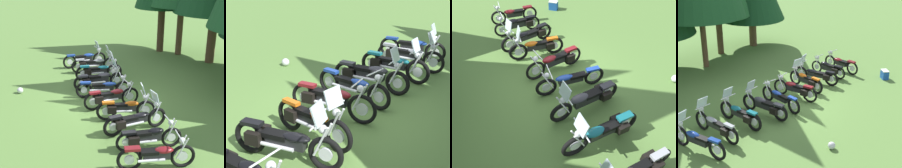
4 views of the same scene
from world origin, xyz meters
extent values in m
plane|color=#547A38|center=(0.00, 0.00, 0.00)|extent=(80.00, 80.00, 0.00)
torus|color=black|center=(-4.85, 1.45, 0.37)|extent=(0.14, 0.75, 0.75)
cylinder|color=silver|center=(-4.85, 1.45, 0.37)|extent=(0.06, 0.29, 0.29)
torus|color=black|center=(-4.93, -0.23, 0.37)|extent=(0.14, 0.75, 0.75)
cylinder|color=silver|center=(-4.93, -0.23, 0.37)|extent=(0.06, 0.29, 0.29)
cube|color=black|center=(-4.89, 0.61, 0.49)|extent=(0.23, 0.84, 0.25)
ellipsoid|color=navy|center=(-4.88, 0.84, 0.64)|extent=(0.27, 0.60, 0.20)
cube|color=black|center=(-4.90, 0.38, 0.61)|extent=(0.25, 0.57, 0.10)
cube|color=navy|center=(-4.93, -0.15, 0.73)|extent=(0.20, 0.45, 0.08)
cylinder|color=silver|center=(-4.93, 1.40, 0.67)|extent=(0.06, 0.34, 0.65)
cylinder|color=silver|center=(-4.78, 1.39, 0.67)|extent=(0.06, 0.34, 0.65)
cylinder|color=silver|center=(-4.86, 1.31, 1.01)|extent=(0.78, 0.07, 0.04)
sphere|color=silver|center=(-4.85, 1.40, 0.89)|extent=(0.18, 0.18, 0.17)
cylinder|color=silver|center=(-4.78, 0.42, 0.39)|extent=(0.12, 0.84, 0.08)
cube|color=silver|center=(-4.86, 1.33, 1.19)|extent=(0.45, 0.17, 0.39)
torus|color=black|center=(-3.64, 1.57, 0.38)|extent=(0.24, 0.76, 0.76)
cylinder|color=silver|center=(-3.64, 1.57, 0.38)|extent=(0.10, 0.30, 0.30)
torus|color=black|center=(-3.95, -0.05, 0.38)|extent=(0.24, 0.76, 0.76)
cylinder|color=silver|center=(-3.95, -0.05, 0.38)|extent=(0.10, 0.30, 0.30)
cube|color=black|center=(-3.80, 0.76, 0.48)|extent=(0.32, 0.83, 0.23)
ellipsoid|color=#9EA0A8|center=(-3.76, 0.98, 0.62)|extent=(0.32, 0.61, 0.18)
cube|color=black|center=(-3.84, 0.54, 0.59)|extent=(0.30, 0.57, 0.10)
cube|color=#9EA0A8|center=(-3.94, 0.03, 0.74)|extent=(0.24, 0.46, 0.08)
cylinder|color=silver|center=(-3.72, 1.52, 0.68)|extent=(0.11, 0.34, 0.65)
cylinder|color=silver|center=(-3.59, 1.50, 0.68)|extent=(0.11, 0.34, 0.65)
cylinder|color=silver|center=(-3.67, 1.43, 1.01)|extent=(0.66, 0.16, 0.04)
sphere|color=silver|center=(-3.65, 1.52, 0.89)|extent=(0.20, 0.20, 0.17)
cylinder|color=silver|center=(-3.73, 0.56, 0.40)|extent=(0.23, 0.82, 0.08)
cube|color=silver|center=(-3.67, 1.45, 1.19)|extent=(0.46, 0.23, 0.39)
cube|color=black|center=(-4.05, 0.17, 0.48)|extent=(0.20, 0.34, 0.26)
cube|color=black|center=(-3.78, 0.12, 0.48)|extent=(0.20, 0.34, 0.26)
torus|color=black|center=(-2.50, 1.29, 0.39)|extent=(0.26, 0.78, 0.77)
cylinder|color=silver|center=(-2.50, 1.29, 0.39)|extent=(0.10, 0.30, 0.30)
torus|color=black|center=(-2.78, -0.22, 0.39)|extent=(0.26, 0.78, 0.77)
cylinder|color=silver|center=(-2.78, -0.22, 0.39)|extent=(0.10, 0.30, 0.30)
cube|color=black|center=(-2.64, 0.53, 0.49)|extent=(0.35, 0.79, 0.23)
ellipsoid|color=#14606B|center=(-2.60, 0.74, 0.63)|extent=(0.36, 0.58, 0.18)
cube|color=black|center=(-2.68, 0.32, 0.60)|extent=(0.34, 0.54, 0.10)
cube|color=#14606B|center=(-2.77, -0.14, 0.75)|extent=(0.27, 0.47, 0.08)
cylinder|color=silver|center=(-2.59, 1.24, 0.68)|extent=(0.11, 0.34, 0.65)
cylinder|color=silver|center=(-2.43, 1.21, 0.68)|extent=(0.11, 0.34, 0.65)
cylinder|color=silver|center=(-2.52, 1.15, 1.02)|extent=(0.73, 0.17, 0.04)
sphere|color=silver|center=(-2.51, 1.24, 0.90)|extent=(0.20, 0.20, 0.17)
cylinder|color=silver|center=(-2.54, 0.34, 0.41)|extent=(0.22, 0.76, 0.08)
cube|color=silver|center=(-2.52, 1.17, 1.20)|extent=(0.46, 0.23, 0.39)
cube|color=black|center=(-2.91, 0.01, 0.49)|extent=(0.20, 0.34, 0.26)
cube|color=black|center=(-2.58, -0.06, 0.49)|extent=(0.20, 0.34, 0.26)
torus|color=black|center=(-1.43, 0.94, 0.36)|extent=(0.21, 0.73, 0.72)
cylinder|color=silver|center=(-1.43, 0.94, 0.36)|extent=(0.09, 0.28, 0.27)
torus|color=black|center=(-1.65, -0.71, 0.36)|extent=(0.21, 0.73, 0.72)
cylinder|color=silver|center=(-1.65, -0.71, 0.36)|extent=(0.09, 0.28, 0.27)
cube|color=black|center=(-1.54, 0.11, 0.48)|extent=(0.34, 0.85, 0.27)
ellipsoid|color=#2D2D33|center=(-1.51, 0.34, 0.64)|extent=(0.37, 0.62, 0.21)
cube|color=black|center=(-1.57, -0.12, 0.61)|extent=(0.35, 0.58, 0.10)
cube|color=#2D2D33|center=(-1.64, -0.63, 0.69)|extent=(0.27, 0.46, 0.08)
cylinder|color=silver|center=(-1.52, 0.89, 0.66)|extent=(0.09, 0.34, 0.65)
cylinder|color=silver|center=(-1.35, 0.87, 0.66)|extent=(0.09, 0.34, 0.65)
cylinder|color=silver|center=(-1.45, 0.80, 1.00)|extent=(0.72, 0.13, 0.04)
sphere|color=silver|center=(-1.43, 0.89, 0.88)|extent=(0.19, 0.19, 0.17)
cylinder|color=silver|center=(-1.42, -0.09, 0.38)|extent=(0.19, 0.83, 0.08)
cube|color=silver|center=(-1.44, 0.82, 1.18)|extent=(0.46, 0.21, 0.39)
cube|color=black|center=(-1.81, -0.49, 0.46)|extent=(0.18, 0.34, 0.26)
cube|color=black|center=(-1.44, -0.54, 0.46)|extent=(0.18, 0.34, 0.26)
torus|color=black|center=(-0.32, 0.72, 0.36)|extent=(0.32, 0.71, 0.71)
cylinder|color=silver|center=(-0.32, 0.72, 0.36)|extent=(0.13, 0.28, 0.27)
torus|color=black|center=(-0.84, -0.88, 0.36)|extent=(0.32, 0.71, 0.71)
cylinder|color=silver|center=(-0.84, -0.88, 0.36)|extent=(0.13, 0.28, 0.27)
cube|color=black|center=(-0.58, -0.08, 0.46)|extent=(0.43, 0.85, 0.22)
ellipsoid|color=navy|center=(-0.51, 0.14, 0.59)|extent=(0.40, 0.64, 0.17)
cube|color=black|center=(-0.65, -0.30, 0.56)|extent=(0.38, 0.60, 0.10)
cube|color=navy|center=(-0.81, -0.80, 0.69)|extent=(0.30, 0.47, 0.08)
cylinder|color=silver|center=(-0.40, 0.69, 0.65)|extent=(0.15, 0.33, 0.65)
cylinder|color=silver|center=(-0.27, 0.65, 0.65)|extent=(0.15, 0.33, 0.65)
cylinder|color=silver|center=(-0.36, 0.59, 0.99)|extent=(0.68, 0.25, 0.04)
sphere|color=silver|center=(-0.33, 0.68, 0.87)|extent=(0.21, 0.21, 0.17)
cylinder|color=silver|center=(-0.52, -0.29, 0.38)|extent=(0.33, 0.82, 0.08)
torus|color=black|center=(0.57, 0.58, 0.37)|extent=(0.15, 0.75, 0.75)
cylinder|color=silver|center=(0.57, 0.58, 0.37)|extent=(0.07, 0.30, 0.30)
torus|color=black|center=(0.46, -0.97, 0.37)|extent=(0.15, 0.75, 0.75)
cylinder|color=silver|center=(0.46, -0.97, 0.37)|extent=(0.07, 0.30, 0.30)
cube|color=black|center=(0.52, -0.20, 0.49)|extent=(0.27, 0.78, 0.26)
ellipsoid|color=maroon|center=(0.53, 0.02, 0.65)|extent=(0.30, 0.57, 0.20)
cube|color=black|center=(0.50, -0.41, 0.62)|extent=(0.28, 0.53, 0.10)
cube|color=maroon|center=(0.47, -0.89, 0.73)|extent=(0.23, 0.45, 0.08)
cylinder|color=silver|center=(0.49, 0.52, 0.67)|extent=(0.07, 0.34, 0.65)
cylinder|color=silver|center=(0.65, 0.51, 0.67)|extent=(0.07, 0.34, 0.65)
cylinder|color=silver|center=(0.56, 0.44, 1.01)|extent=(0.64, 0.08, 0.04)
sphere|color=silver|center=(0.57, 0.53, 0.89)|extent=(0.18, 0.18, 0.17)
cylinder|color=silver|center=(0.64, -0.38, 0.39)|extent=(0.14, 0.77, 0.08)
cube|color=black|center=(0.31, -0.76, 0.47)|extent=(0.16, 0.33, 0.26)
cube|color=black|center=(0.64, -0.78, 0.47)|extent=(0.16, 0.33, 0.26)
torus|color=black|center=(1.93, 0.54, 0.37)|extent=(0.33, 0.73, 0.74)
cylinder|color=silver|center=(1.93, 0.54, 0.37)|extent=(0.14, 0.29, 0.28)
torus|color=black|center=(1.46, -0.85, 0.37)|extent=(0.33, 0.73, 0.74)
cylinder|color=silver|center=(1.46, -0.85, 0.37)|extent=(0.14, 0.29, 0.28)
cube|color=black|center=(1.70, -0.15, 0.48)|extent=(0.39, 0.74, 0.25)
ellipsoid|color=#D16014|center=(1.76, 0.04, 0.64)|extent=(0.36, 0.56, 0.20)
cube|color=black|center=(1.63, -0.34, 0.61)|extent=(0.34, 0.52, 0.10)
cube|color=#D16014|center=(1.49, -0.77, 0.71)|extent=(0.29, 0.47, 0.08)
cylinder|color=silver|center=(1.85, 0.51, 0.67)|extent=(0.15, 0.33, 0.65)
cylinder|color=silver|center=(1.97, 0.47, 0.67)|extent=(0.15, 0.33, 0.65)
cylinder|color=silver|center=(1.88, 0.41, 1.00)|extent=(0.65, 0.25, 0.04)
sphere|color=silver|center=(1.91, 0.49, 0.88)|extent=(0.22, 0.22, 0.17)
cylinder|color=silver|center=(1.74, -0.34, 0.39)|extent=(0.31, 0.71, 0.08)
cube|color=silver|center=(1.89, 0.43, 1.18)|extent=(0.47, 0.28, 0.39)
cube|color=black|center=(1.40, -0.62, 0.47)|extent=(0.23, 0.35, 0.26)
cube|color=black|center=(1.65, -0.70, 0.47)|extent=(0.23, 0.35, 0.26)
torus|color=black|center=(2.63, 0.58, 0.36)|extent=(0.11, 0.72, 0.72)
cylinder|color=silver|center=(2.63, 0.58, 0.36)|extent=(0.05, 0.27, 0.27)
torus|color=black|center=(2.62, -1.09, 0.36)|extent=(0.11, 0.72, 0.72)
cylinder|color=silver|center=(2.62, -1.09, 0.36)|extent=(0.05, 0.27, 0.27)
cube|color=black|center=(2.62, -0.26, 0.45)|extent=(0.23, 0.83, 0.21)
ellipsoid|color=black|center=(2.62, -0.03, 0.58)|extent=(0.28, 0.59, 0.16)
cube|color=black|center=(2.62, -0.49, 0.55)|extent=(0.26, 0.55, 0.10)
cube|color=black|center=(2.62, -1.01, 0.70)|extent=(0.21, 0.44, 0.08)
cylinder|color=silver|center=(2.54, 0.52, 0.66)|extent=(0.04, 0.34, 0.65)
cylinder|color=silver|center=(2.71, 0.52, 0.66)|extent=(0.04, 0.34, 0.65)
cylinder|color=silver|center=(2.63, 0.44, 1.00)|extent=(0.68, 0.04, 0.04)
sphere|color=silver|center=(2.63, 0.53, 0.88)|extent=(0.17, 0.17, 0.17)
cylinder|color=silver|center=(2.77, -0.44, 0.38)|extent=(0.08, 0.83, 0.08)
cube|color=silver|center=(2.63, 0.46, 1.18)|extent=(0.44, 0.15, 0.39)
cube|color=black|center=(2.45, -0.89, 0.46)|extent=(0.14, 0.32, 0.26)
cube|color=black|center=(2.80, -0.89, 0.46)|extent=(0.14, 0.32, 0.26)
torus|color=black|center=(3.94, 0.31, 0.33)|extent=(0.23, 0.67, 0.67)
cylinder|color=silver|center=(3.94, 0.31, 0.33)|extent=(0.10, 0.27, 0.26)
torus|color=black|center=(3.64, -1.12, 0.33)|extent=(0.23, 0.67, 0.67)
cylinder|color=silver|center=(3.64, -1.12, 0.33)|extent=(0.10, 0.27, 0.26)
cube|color=black|center=(3.79, -0.40, 0.45)|extent=(0.36, 0.75, 0.27)
ellipsoid|color=black|center=(3.83, -0.21, 0.62)|extent=(0.36, 0.56, 0.21)
cube|color=black|center=(3.75, -0.60, 0.59)|extent=(0.34, 0.52, 0.10)
cube|color=black|center=(3.66, -1.04, 0.65)|extent=(0.28, 0.47, 0.08)
cylinder|color=silver|center=(3.85, 0.27, 0.63)|extent=(0.11, 0.34, 0.65)
cylinder|color=silver|center=(4.01, 0.24, 0.63)|extent=(0.11, 0.34, 0.65)
cylinder|color=silver|center=(3.91, 0.17, 0.97)|extent=(0.67, 0.18, 0.04)
sphere|color=silver|center=(3.93, 0.26, 0.85)|extent=(0.20, 0.20, 0.17)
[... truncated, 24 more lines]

